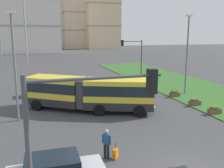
# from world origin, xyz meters

# --- Properties ---
(articulated_bus) EXTENTS (11.39, 7.92, 3.00)m
(articulated_bus) POSITION_xyz_m (-2.45, 11.87, 1.65)
(articulated_bus) COLOR yellow
(articulated_bus) RESTS_ON ground
(car_black_sedan) EXTENTS (4.52, 2.28, 1.58)m
(car_black_sedan) POSITION_xyz_m (-6.04, 19.11, 0.75)
(car_black_sedan) COLOR black
(car_black_sedan) RESTS_ON ground
(pedestrian_crossing) EXTENTS (0.43, 0.45, 1.74)m
(pedestrian_crossing) POSITION_xyz_m (-3.51, 2.57, 1.00)
(pedestrian_crossing) COLOR black
(pedestrian_crossing) RESTS_ON ground
(rolling_suitcase) EXTENTS (0.43, 0.42, 0.97)m
(rolling_suitcase) POSITION_xyz_m (-3.06, 2.37, 0.31)
(rolling_suitcase) COLOR orange
(rolling_suitcase) RESTS_ON ground
(flower_planter_2) EXTENTS (1.10, 0.56, 0.74)m
(flower_planter_2) POSITION_xyz_m (7.75, 7.32, 0.43)
(flower_planter_2) COLOR brown
(flower_planter_2) RESTS_ON grass_median
(flower_planter_3) EXTENTS (1.10, 0.56, 0.74)m
(flower_planter_3) POSITION_xyz_m (7.75, 10.11, 0.43)
(flower_planter_3) COLOR brown
(flower_planter_3) RESTS_ON grass_median
(flower_planter_4) EXTENTS (1.10, 0.56, 0.74)m
(flower_planter_4) POSITION_xyz_m (7.75, 13.80, 0.43)
(flower_planter_4) COLOR brown
(flower_planter_4) RESTS_ON grass_median
(traffic_light_near_left) EXTENTS (4.23, 0.28, 5.86)m
(traffic_light_near_left) POSITION_xyz_m (-6.09, -3.00, 4.07)
(traffic_light_near_left) COLOR #474C51
(traffic_light_near_left) RESTS_ON ground
(traffic_light_far_right) EXTENTS (3.21, 0.28, 6.10)m
(traffic_light_far_right) POSITION_xyz_m (6.36, 22.00, 4.15)
(traffic_light_far_right) COLOR #474C51
(traffic_light_far_right) RESTS_ON ground
(streetlight_left) EXTENTS (0.70, 0.28, 8.64)m
(streetlight_left) POSITION_xyz_m (-8.50, 10.88, 4.76)
(streetlight_left) COLOR slate
(streetlight_left) RESTS_ON ground
(streetlight_median) EXTENTS (0.70, 0.28, 9.00)m
(streetlight_median) POSITION_xyz_m (9.65, 14.68, 4.95)
(streetlight_median) COLOR slate
(streetlight_median) RESTS_ON ground
(apartment_tower_centre) EXTENTS (19.42, 15.15, 40.32)m
(apartment_tower_centre) POSITION_xyz_m (17.67, 114.41, 20.19)
(apartment_tower_centre) COLOR #C6B299
(apartment_tower_centre) RESTS_ON ground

